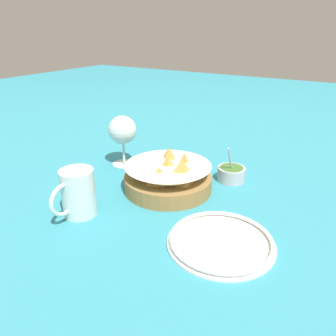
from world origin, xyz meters
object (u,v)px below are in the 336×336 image
beer_mug (78,195)px  sauce_cup (231,173)px  wine_glass (122,131)px  food_basket (169,177)px  side_plate (221,241)px

beer_mug → sauce_cup: bearing=147.0°
wine_glass → food_basket: bearing=70.8°
sauce_cup → wine_glass: size_ratio=0.70×
side_plate → wine_glass: bearing=-117.7°
wine_glass → side_plate: bearing=62.3°
sauce_cup → wine_glass: bearing=-78.9°
sauce_cup → food_basket: bearing=-40.9°
beer_mug → side_plate: beer_mug is taller
sauce_cup → side_plate: 0.28m
beer_mug → side_plate: 0.31m
food_basket → wine_glass: (-0.07, -0.20, 0.07)m
food_basket → side_plate: food_basket is taller
food_basket → wine_glass: wine_glass is taller
sauce_cup → wine_glass: wine_glass is taller
food_basket → side_plate: 0.25m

